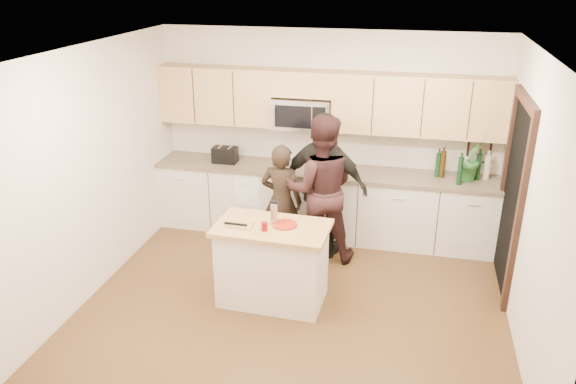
% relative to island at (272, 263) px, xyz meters
% --- Properties ---
extents(floor, '(4.50, 4.50, 0.00)m').
position_rel_island_xyz_m(floor, '(0.25, 0.04, -0.45)').
color(floor, '#51341C').
rests_on(floor, ground).
extents(room_shell, '(4.52, 4.02, 2.71)m').
position_rel_island_xyz_m(room_shell, '(0.25, 0.04, 1.28)').
color(room_shell, beige).
rests_on(room_shell, ground).
extents(back_cabinetry, '(4.50, 0.66, 0.94)m').
position_rel_island_xyz_m(back_cabinetry, '(0.25, 1.73, 0.02)').
color(back_cabinetry, beige).
rests_on(back_cabinetry, ground).
extents(upper_cabinetry, '(4.50, 0.33, 0.75)m').
position_rel_island_xyz_m(upper_cabinetry, '(0.28, 1.88, 1.39)').
color(upper_cabinetry, tan).
rests_on(upper_cabinetry, ground).
extents(microwave, '(0.76, 0.41, 0.40)m').
position_rel_island_xyz_m(microwave, '(-0.06, 1.84, 1.20)').
color(microwave, silver).
rests_on(microwave, ground).
extents(doorway, '(0.06, 1.25, 2.20)m').
position_rel_island_xyz_m(doorway, '(2.48, 0.94, 0.70)').
color(doorway, black).
rests_on(doorway, ground).
extents(framed_picture, '(0.30, 0.03, 0.38)m').
position_rel_island_xyz_m(framed_picture, '(2.20, 2.03, 0.83)').
color(framed_picture, black).
rests_on(framed_picture, ground).
extents(dish_towel, '(0.34, 0.60, 0.48)m').
position_rel_island_xyz_m(dish_towel, '(-0.70, 1.55, 0.35)').
color(dish_towel, white).
rests_on(dish_towel, ground).
extents(island, '(1.23, 0.74, 0.90)m').
position_rel_island_xyz_m(island, '(0.00, 0.00, 0.00)').
color(island, beige).
rests_on(island, ground).
extents(red_plate, '(0.26, 0.26, 0.02)m').
position_rel_island_xyz_m(red_plate, '(0.13, 0.05, 0.45)').
color(red_plate, maroon).
rests_on(red_plate, island).
extents(box_grater, '(0.08, 0.06, 0.24)m').
position_rel_island_xyz_m(box_grater, '(0.01, 0.06, 0.59)').
color(box_grater, silver).
rests_on(box_grater, red_plate).
extents(drink_glass, '(0.07, 0.07, 0.09)m').
position_rel_island_xyz_m(drink_glass, '(-0.05, -0.12, 0.49)').
color(drink_glass, maroon).
rests_on(drink_glass, island).
extents(cutting_board, '(0.25, 0.20, 0.02)m').
position_rel_island_xyz_m(cutting_board, '(-0.32, -0.07, 0.45)').
color(cutting_board, '#B3834A').
rests_on(cutting_board, island).
extents(tongs, '(0.25, 0.04, 0.02)m').
position_rel_island_xyz_m(tongs, '(-0.37, -0.09, 0.47)').
color(tongs, black).
rests_on(tongs, cutting_board).
extents(knife, '(0.19, 0.03, 0.01)m').
position_rel_island_xyz_m(knife, '(-0.38, -0.14, 0.47)').
color(knife, silver).
rests_on(knife, cutting_board).
extents(toaster, '(0.33, 0.19, 0.22)m').
position_rel_island_xyz_m(toaster, '(-1.10, 1.71, 0.59)').
color(toaster, black).
rests_on(toaster, back_cabinetry).
extents(bottle_cluster, '(0.67, 0.34, 0.41)m').
position_rel_island_xyz_m(bottle_cluster, '(2.01, 1.77, 0.67)').
color(bottle_cluster, black).
rests_on(bottle_cluster, back_cabinetry).
extents(orchid, '(0.38, 0.38, 0.55)m').
position_rel_island_xyz_m(orchid, '(2.09, 1.76, 0.76)').
color(orchid, '#317B34').
rests_on(orchid, back_cabinetry).
extents(woman_left, '(0.57, 0.41, 1.46)m').
position_rel_island_xyz_m(woman_left, '(-0.15, 1.06, 0.27)').
color(woman_left, black).
rests_on(woman_left, ground).
extents(woman_center, '(1.03, 0.87, 1.85)m').
position_rel_island_xyz_m(woman_center, '(0.33, 1.08, 0.47)').
color(woman_center, black).
rests_on(woman_center, ground).
extents(woman_right, '(1.13, 0.60, 1.84)m').
position_rel_island_xyz_m(woman_right, '(0.36, 1.17, 0.47)').
color(woman_right, black).
rests_on(woman_right, ground).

